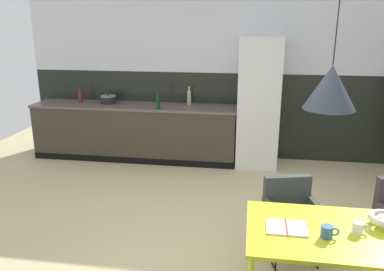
{
  "coord_description": "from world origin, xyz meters",
  "views": [
    {
      "loc": [
        0.23,
        -3.05,
        2.19
      ],
      "look_at": [
        -0.37,
        0.81,
        1.02
      ],
      "focal_mm": 35.95,
      "sensor_mm": 36.0,
      "label": 1
    }
  ],
  "objects_px": {
    "cooking_pot": "(109,99)",
    "bottle_vinegar_dark": "(158,101)",
    "refrigerator_column": "(258,103)",
    "open_book": "(286,227)",
    "dining_table": "(364,239)",
    "armchair_near_window": "(290,208)",
    "mug_short_terracotta": "(327,232)",
    "bottle_oil_tall": "(80,97)",
    "mug_tall_blue": "(358,228)",
    "pendant_lamp_over_table_near": "(331,87)",
    "bottle_spice_small": "(189,97)"
  },
  "relations": [
    {
      "from": "mug_short_terracotta",
      "to": "bottle_spice_small",
      "type": "height_order",
      "value": "bottle_spice_small"
    },
    {
      "from": "mug_tall_blue",
      "to": "bottle_spice_small",
      "type": "distance_m",
      "value": 3.84
    },
    {
      "from": "mug_short_terracotta",
      "to": "bottle_vinegar_dark",
      "type": "distance_m",
      "value": 3.7
    },
    {
      "from": "dining_table",
      "to": "bottle_vinegar_dark",
      "type": "distance_m",
      "value": 3.79
    },
    {
      "from": "mug_short_terracotta",
      "to": "open_book",
      "type": "bearing_deg",
      "value": 162.08
    },
    {
      "from": "bottle_vinegar_dark",
      "to": "mug_short_terracotta",
      "type": "bearing_deg",
      "value": -57.72
    },
    {
      "from": "dining_table",
      "to": "bottle_oil_tall",
      "type": "bearing_deg",
      "value": 137.91
    },
    {
      "from": "open_book",
      "to": "mug_short_terracotta",
      "type": "xyz_separation_m",
      "value": [
        0.27,
        -0.09,
        0.04
      ]
    },
    {
      "from": "bottle_spice_small",
      "to": "bottle_oil_tall",
      "type": "relative_size",
      "value": 1.18
    },
    {
      "from": "bottle_spice_small",
      "to": "pendant_lamp_over_table_near",
      "type": "distance_m",
      "value": 3.77
    },
    {
      "from": "mug_tall_blue",
      "to": "bottle_oil_tall",
      "type": "xyz_separation_m",
      "value": [
        -3.57,
        3.27,
        0.23
      ]
    },
    {
      "from": "refrigerator_column",
      "to": "open_book",
      "type": "relative_size",
      "value": 6.66
    },
    {
      "from": "dining_table",
      "to": "open_book",
      "type": "bearing_deg",
      "value": -179.29
    },
    {
      "from": "open_book",
      "to": "cooking_pot",
      "type": "xyz_separation_m",
      "value": [
        -2.6,
        3.31,
        0.23
      ]
    },
    {
      "from": "mug_tall_blue",
      "to": "bottle_vinegar_dark",
      "type": "height_order",
      "value": "bottle_vinegar_dark"
    },
    {
      "from": "mug_short_terracotta",
      "to": "bottle_oil_tall",
      "type": "distance_m",
      "value": 4.75
    },
    {
      "from": "pendant_lamp_over_table_near",
      "to": "open_book",
      "type": "bearing_deg",
      "value": -172.07
    },
    {
      "from": "refrigerator_column",
      "to": "bottle_oil_tall",
      "type": "height_order",
      "value": "refrigerator_column"
    },
    {
      "from": "bottle_spice_small",
      "to": "refrigerator_column",
      "type": "bearing_deg",
      "value": -8.42
    },
    {
      "from": "open_book",
      "to": "refrigerator_column",
      "type": "bearing_deg",
      "value": 93.17
    },
    {
      "from": "mug_short_terracotta",
      "to": "bottle_spice_small",
      "type": "bearing_deg",
      "value": 113.88
    },
    {
      "from": "mug_short_terracotta",
      "to": "bottle_oil_tall",
      "type": "height_order",
      "value": "bottle_oil_tall"
    },
    {
      "from": "open_book",
      "to": "pendant_lamp_over_table_near",
      "type": "xyz_separation_m",
      "value": [
        0.22,
        0.03,
        1.04
      ]
    },
    {
      "from": "pendant_lamp_over_table_near",
      "to": "mug_tall_blue",
      "type": "bearing_deg",
      "value": -3.36
    },
    {
      "from": "dining_table",
      "to": "bottle_vinegar_dark",
      "type": "relative_size",
      "value": 5.81
    },
    {
      "from": "cooking_pot",
      "to": "bottle_vinegar_dark",
      "type": "relative_size",
      "value": 0.88
    },
    {
      "from": "armchair_near_window",
      "to": "cooking_pot",
      "type": "xyz_separation_m",
      "value": [
        -2.71,
        2.5,
        0.47
      ]
    },
    {
      "from": "bottle_vinegar_dark",
      "to": "cooking_pot",
      "type": "bearing_deg",
      "value": 162.97
    },
    {
      "from": "dining_table",
      "to": "mug_tall_blue",
      "type": "distance_m",
      "value": 0.1
    },
    {
      "from": "armchair_near_window",
      "to": "mug_short_terracotta",
      "type": "distance_m",
      "value": 0.95
    },
    {
      "from": "dining_table",
      "to": "open_book",
      "type": "height_order",
      "value": "open_book"
    },
    {
      "from": "mug_short_terracotta",
      "to": "bottle_oil_tall",
      "type": "bearing_deg",
      "value": 134.79
    },
    {
      "from": "mug_tall_blue",
      "to": "bottle_spice_small",
      "type": "height_order",
      "value": "bottle_spice_small"
    },
    {
      "from": "mug_tall_blue",
      "to": "bottle_vinegar_dark",
      "type": "xyz_separation_m",
      "value": [
        -2.2,
        3.02,
        0.25
      ]
    },
    {
      "from": "dining_table",
      "to": "armchair_near_window",
      "type": "height_order",
      "value": "armchair_near_window"
    },
    {
      "from": "dining_table",
      "to": "mug_tall_blue",
      "type": "bearing_deg",
      "value": 172.55
    },
    {
      "from": "mug_tall_blue",
      "to": "dining_table",
      "type": "bearing_deg",
      "value": -7.45
    },
    {
      "from": "bottle_vinegar_dark",
      "to": "armchair_near_window",
      "type": "bearing_deg",
      "value": -50.76
    },
    {
      "from": "bottle_spice_small",
      "to": "mug_tall_blue",
      "type": "bearing_deg",
      "value": -62.34
    },
    {
      "from": "mug_tall_blue",
      "to": "pendant_lamp_over_table_near",
      "type": "bearing_deg",
      "value": 176.64
    },
    {
      "from": "bottle_oil_tall",
      "to": "cooking_pot",
      "type": "bearing_deg",
      "value": 3.24
    },
    {
      "from": "bottle_oil_tall",
      "to": "bottle_vinegar_dark",
      "type": "xyz_separation_m",
      "value": [
        1.37,
        -0.25,
        0.02
      ]
    },
    {
      "from": "bottle_vinegar_dark",
      "to": "pendant_lamp_over_table_near",
      "type": "bearing_deg",
      "value": -57.46
    },
    {
      "from": "dining_table",
      "to": "cooking_pot",
      "type": "distance_m",
      "value": 4.57
    },
    {
      "from": "mug_short_terracotta",
      "to": "refrigerator_column",
      "type": "bearing_deg",
      "value": 97.71
    },
    {
      "from": "refrigerator_column",
      "to": "open_book",
      "type": "bearing_deg",
      "value": -86.83
    },
    {
      "from": "mug_short_terracotta",
      "to": "dining_table",
      "type": "bearing_deg",
      "value": 18.62
    },
    {
      "from": "open_book",
      "to": "mug_short_terracotta",
      "type": "distance_m",
      "value": 0.29
    },
    {
      "from": "mug_short_terracotta",
      "to": "cooking_pot",
      "type": "distance_m",
      "value": 4.45
    },
    {
      "from": "cooking_pot",
      "to": "mug_short_terracotta",
      "type": "bearing_deg",
      "value": -49.8
    }
  ]
}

